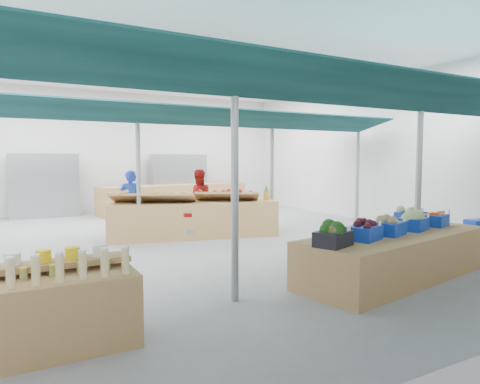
{
  "coord_description": "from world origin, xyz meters",
  "views": [
    {
      "loc": [
        -3.58,
        -8.82,
        1.84
      ],
      "look_at": [
        0.4,
        -1.6,
        1.21
      ],
      "focal_mm": 32.0,
      "sensor_mm": 36.0,
      "label": 1
    }
  ],
  "objects_px": {
    "vendor_left": "(131,202)",
    "vendor_right": "(198,199)",
    "veg_counter": "(396,256)",
    "crate_stack": "(477,233)",
    "bottle_shelf": "(49,309)",
    "fruit_counter": "(193,219)"
  },
  "relations": [
    {
      "from": "vendor_left",
      "to": "vendor_right",
      "type": "height_order",
      "value": "same"
    },
    {
      "from": "veg_counter",
      "to": "crate_stack",
      "type": "xyz_separation_m",
      "value": [
        3.5,
        0.89,
        -0.07
      ]
    },
    {
      "from": "bottle_shelf",
      "to": "veg_counter",
      "type": "bearing_deg",
      "value": 1.75
    },
    {
      "from": "veg_counter",
      "to": "vendor_right",
      "type": "distance_m",
      "value": 5.93
    },
    {
      "from": "bottle_shelf",
      "to": "fruit_counter",
      "type": "relative_size",
      "value": 0.41
    },
    {
      "from": "veg_counter",
      "to": "crate_stack",
      "type": "relative_size",
      "value": 6.37
    },
    {
      "from": "vendor_left",
      "to": "vendor_right",
      "type": "relative_size",
      "value": 1.0
    },
    {
      "from": "veg_counter",
      "to": "vendor_left",
      "type": "height_order",
      "value": "vendor_left"
    },
    {
      "from": "fruit_counter",
      "to": "vendor_right",
      "type": "distance_m",
      "value": 1.31
    },
    {
      "from": "crate_stack",
      "to": "vendor_right",
      "type": "height_order",
      "value": "vendor_right"
    },
    {
      "from": "bottle_shelf",
      "to": "crate_stack",
      "type": "distance_m",
      "value": 8.52
    },
    {
      "from": "vendor_left",
      "to": "bottle_shelf",
      "type": "bearing_deg",
      "value": 82.44
    },
    {
      "from": "vendor_right",
      "to": "crate_stack",
      "type": "bearing_deg",
      "value": 144.74
    },
    {
      "from": "veg_counter",
      "to": "vendor_right",
      "type": "relative_size",
      "value": 2.28
    },
    {
      "from": "bottle_shelf",
      "to": "vendor_left",
      "type": "bearing_deg",
      "value": 68.71
    },
    {
      "from": "veg_counter",
      "to": "vendor_left",
      "type": "distance_m",
      "value": 6.43
    },
    {
      "from": "fruit_counter",
      "to": "crate_stack",
      "type": "distance_m",
      "value": 6.25
    },
    {
      "from": "veg_counter",
      "to": "vendor_right",
      "type": "xyz_separation_m",
      "value": [
        -0.81,
        5.86,
        0.44
      ]
    },
    {
      "from": "veg_counter",
      "to": "fruit_counter",
      "type": "relative_size",
      "value": 0.91
    },
    {
      "from": "bottle_shelf",
      "to": "vendor_right",
      "type": "relative_size",
      "value": 1.03
    },
    {
      "from": "fruit_counter",
      "to": "vendor_right",
      "type": "xyz_separation_m",
      "value": [
        0.6,
        1.1,
        0.37
      ]
    },
    {
      "from": "crate_stack",
      "to": "vendor_right",
      "type": "bearing_deg",
      "value": 130.95
    }
  ]
}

